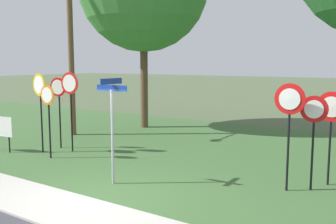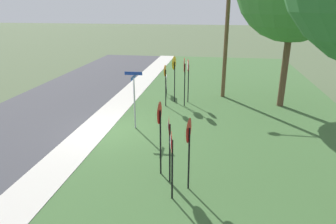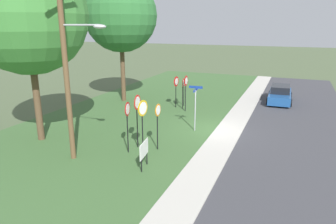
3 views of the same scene
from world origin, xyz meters
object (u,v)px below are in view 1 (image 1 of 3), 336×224
stop_sign_near_right (70,94)px  stop_sign_far_left (40,95)px  stop_sign_near_left (48,106)px  yield_sign_near_right (289,111)px  notice_board (1,128)px  street_name_post (112,121)px  yield_sign_far_left (331,116)px  stop_sign_far_center (59,97)px  yield_sign_far_right (314,121)px  utility_pole (67,27)px

stop_sign_near_right → stop_sign_far_left: 1.02m
stop_sign_near_left → yield_sign_near_right: bearing=7.6°
notice_board → street_name_post: bearing=-13.7°
yield_sign_far_left → street_name_post: bearing=-140.7°
stop_sign_far_center → yield_sign_far_right: stop_sign_far_center is taller
street_name_post → yield_sign_far_right: bearing=25.8°
stop_sign_far_left → yield_sign_near_right: bearing=12.4°
stop_sign_near_right → street_name_post: (3.67, -1.92, -0.41)m
yield_sign_far_right → stop_sign_far_left: bearing=177.3°
yield_sign_far_right → notice_board: bearing=-179.8°
stop_sign_near_right → street_name_post: 4.16m
utility_pole → yield_sign_far_left: bearing=-5.6°
stop_sign_near_right → yield_sign_far_left: 8.41m
yield_sign_far_left → yield_sign_far_right: 0.70m
yield_sign_far_right → notice_board: 10.33m
stop_sign_far_left → yield_sign_far_left: (9.09, 1.73, -0.23)m
stop_sign_near_left → notice_board: stop_sign_near_left is taller
yield_sign_near_right → notice_board: 9.82m
stop_sign_near_left → utility_pole: (-2.52, 3.17, 2.90)m
stop_sign_far_center → street_name_post: bearing=-35.6°
utility_pole → yield_sign_near_right: bearing=-11.9°
yield_sign_far_left → stop_sign_near_left: bearing=-158.7°
stop_sign_far_center → yield_sign_far_left: (9.11, 0.91, -0.07)m
yield_sign_near_right → yield_sign_far_right: (0.48, 0.40, -0.25)m
stop_sign_near_right → utility_pole: size_ratio=0.33×
stop_sign_far_center → yield_sign_far_right: 8.84m
yield_sign_far_left → street_name_post: size_ratio=0.88×
street_name_post → notice_board: bearing=172.5°
stop_sign_far_left → yield_sign_far_left: stop_sign_far_left is taller
stop_sign_near_left → yield_sign_far_left: size_ratio=1.00×
yield_sign_near_right → street_name_post: 4.38m
stop_sign_far_left → notice_board: 1.91m
stop_sign_near_left → stop_sign_near_right: bearing=96.6°
yield_sign_near_right → street_name_post: (-3.92, -1.93, -0.34)m
stop_sign_far_center → yield_sign_far_left: size_ratio=1.08×
stop_sign_far_left → yield_sign_far_right: 8.89m
stop_sign_far_center → yield_sign_near_right: 8.36m
stop_sign_near_right → stop_sign_far_center: size_ratio=1.08×
yield_sign_near_right → stop_sign_far_center: bearing=-179.7°
stop_sign_near_left → stop_sign_near_right: 1.13m
stop_sign_far_center → utility_pole: 3.75m
stop_sign_far_left → yield_sign_far_left: 9.26m
yield_sign_far_right → street_name_post: street_name_post is taller
yield_sign_near_right → utility_pole: 10.52m
stop_sign_far_left → notice_board: stop_sign_far_left is taller
stop_sign_near_right → yield_sign_near_right: stop_sign_near_right is taller
stop_sign_far_left → stop_sign_far_center: size_ratio=1.06×
street_name_post → notice_board: street_name_post is taller
stop_sign_near_left → yield_sign_far_right: bearing=9.9°
stop_sign_far_center → yield_sign_far_right: (8.83, 0.26, -0.14)m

